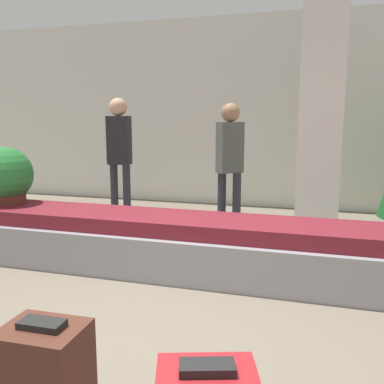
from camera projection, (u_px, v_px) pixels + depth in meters
ground_plane at (116, 361)px, 2.69m from camera, size 18.00×18.00×0.00m
back_wall at (251, 113)px, 7.24m from camera, size 18.00×0.06×3.20m
carousel at (192, 246)px, 4.21m from camera, size 7.24×0.84×0.56m
pillar at (321, 111)px, 5.25m from camera, size 0.51×0.51×3.20m
potted_plant_1 at (5, 177)px, 4.80m from camera, size 0.61×0.61×0.64m
traveler_0 at (230, 157)px, 5.50m from camera, size 0.36×0.35×1.70m
traveler_1 at (119, 148)px, 6.09m from camera, size 0.33×0.25×1.79m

